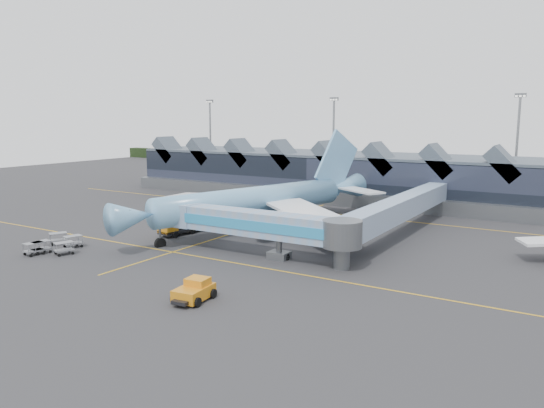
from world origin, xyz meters
The scene contains 10 objects.
ground centered at (0.00, 0.00, 0.00)m, with size 260.00×260.00×0.00m, color #272729.
taxi_stripes centered at (0.00, 10.00, 0.01)m, with size 120.00×60.00×0.01m.
tree_line_far centered at (0.00, 110.00, 2.00)m, with size 260.00×4.00×4.00m, color black.
terminal centered at (-5.07, 47.35, 4.88)m, with size 90.00×22.25×12.52m.
light_masts centered at (21.00, 62.80, 12.49)m, with size 132.40×42.56×22.45m.
main_airliner centered at (1.73, 10.28, 4.56)m, with size 40.26×47.33×15.50m.
jet_bridge centered at (12.27, -3.72, 3.94)m, with size 26.41×4.55×5.77m.
fuel_truck centered at (-5.97, 1.61, 1.74)m, with size 3.54×9.33×3.10m.
pushback_tug centered at (14.21, -20.66, 0.91)m, with size 3.30×4.82×2.03m.
baggage_carts centered at (-13.56, -15.53, 0.89)m, with size 7.73×7.87×1.59m.
Camera 1 is at (45.75, -57.76, 17.12)m, focal length 35.00 mm.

